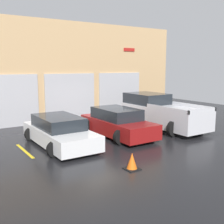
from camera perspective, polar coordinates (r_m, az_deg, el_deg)
ground_plane at (r=15.15m, az=-2.85°, el=-3.41°), size 28.00×28.00×0.00m
shophouse_building at (r=17.69m, az=-8.39°, el=7.93°), size 15.46×0.68×6.00m
pickup_truck at (r=15.47m, az=9.81°, el=-0.06°), size 2.47×5.12×1.80m
sedan_white at (r=12.11m, az=-10.69°, el=-3.96°), size 2.15×4.48×1.24m
sedan_side at (r=13.49m, az=1.10°, el=-2.24°), size 2.20×4.32×1.34m
parking_stripe_far_left at (r=11.76m, az=-17.32°, el=-7.54°), size 0.12×2.20×0.01m
parking_stripe_left at (r=12.85m, az=-4.37°, el=-5.72°), size 0.12×2.20×0.01m
parking_stripe_centre at (r=14.48m, az=6.05°, el=-4.03°), size 0.12×2.20×0.01m
parking_stripe_right at (r=16.49m, az=14.12°, el=-2.62°), size 0.12×2.20×0.01m
traffic_cone at (r=9.28m, az=4.08°, el=-10.06°), size 0.47×0.47×0.55m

